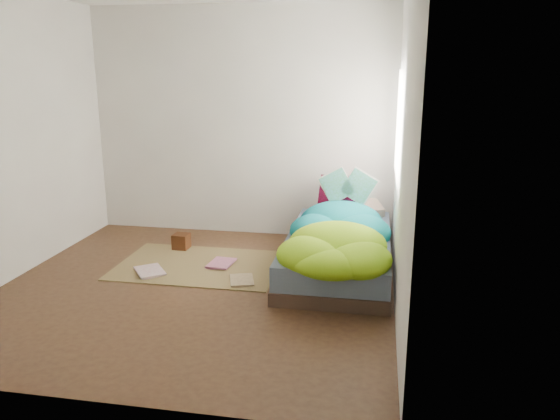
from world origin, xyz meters
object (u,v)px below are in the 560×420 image
(bed, at_px, (338,252))
(pillow_magenta, at_px, (340,197))
(floor_book_a, at_px, (137,273))
(floor_book_b, at_px, (210,262))
(wooden_box, at_px, (181,241))
(open_book, at_px, (348,177))

(bed, height_order, pillow_magenta, pillow_magenta)
(pillow_magenta, bearing_deg, floor_book_a, -131.90)
(bed, height_order, floor_book_b, bed)
(wooden_box, relative_size, floor_book_b, 0.52)
(bed, bearing_deg, floor_book_b, -174.21)
(open_book, relative_size, floor_book_a, 1.47)
(bed, xyz_separation_m, floor_book_b, (-1.27, -0.13, -0.14))
(pillow_magenta, height_order, open_book, open_book)
(bed, height_order, floor_book_a, bed)
(pillow_magenta, xyz_separation_m, floor_book_a, (-1.82, -1.23, -0.54))
(wooden_box, bearing_deg, floor_book_b, -41.93)
(floor_book_b, bearing_deg, bed, 11.08)
(pillow_magenta, height_order, floor_book_b, pillow_magenta)
(pillow_magenta, height_order, floor_book_a, pillow_magenta)
(open_book, distance_m, wooden_box, 1.92)
(wooden_box, height_order, floor_book_a, wooden_box)
(floor_book_a, bearing_deg, pillow_magenta, -3.09)
(wooden_box, bearing_deg, open_book, 6.70)
(open_book, xyz_separation_m, floor_book_a, (-1.91, -1.02, -0.80))
(wooden_box, bearing_deg, floor_book_a, -100.13)
(bed, relative_size, floor_book_b, 6.47)
(bed, xyz_separation_m, wooden_box, (-1.72, 0.28, -0.08))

